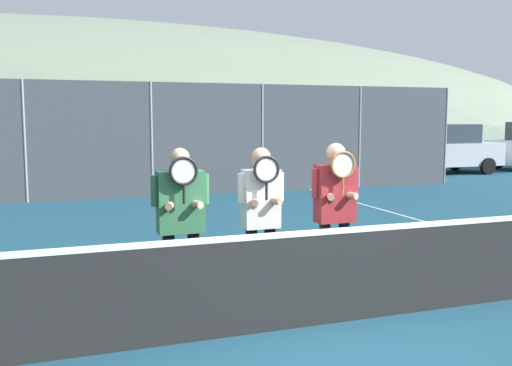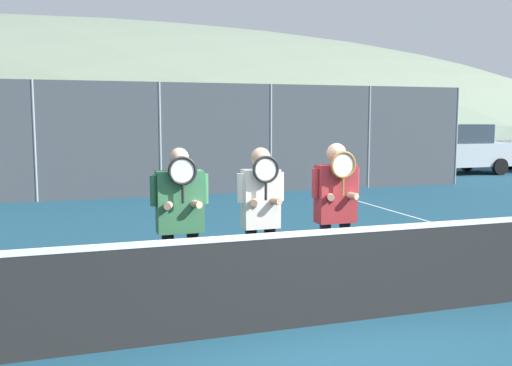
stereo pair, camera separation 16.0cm
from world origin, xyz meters
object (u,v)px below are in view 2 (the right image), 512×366
(car_center, at_px, (322,152))
(car_right_of_center, at_px, (450,149))
(player_leftmost, at_px, (180,214))
(car_left_of_center, at_px, (184,155))
(player_center_right, at_px, (336,204))
(player_center_left, at_px, (261,211))
(car_far_left, at_px, (8,158))

(car_center, distance_m, car_right_of_center, 4.93)
(player_leftmost, distance_m, car_center, 13.95)
(car_left_of_center, height_order, car_center, car_center)
(player_center_right, bearing_deg, car_left_of_center, 87.45)
(player_leftmost, bearing_deg, car_center, 59.13)
(player_center_left, height_order, car_left_of_center, player_center_left)
(player_center_left, height_order, player_center_right, player_center_right)
(player_leftmost, distance_m, player_center_left, 0.91)
(player_leftmost, height_order, car_center, same)
(player_center_left, bearing_deg, player_leftmost, 179.96)
(car_far_left, distance_m, car_left_of_center, 5.12)
(player_center_right, bearing_deg, player_center_left, 176.99)
(player_leftmost, bearing_deg, car_far_left, 103.26)
(car_far_left, bearing_deg, car_center, 0.68)
(player_center_right, relative_size, car_left_of_center, 0.40)
(player_leftmost, xyz_separation_m, car_right_of_center, (12.07, 11.59, -0.11))
(player_center_right, height_order, car_left_of_center, player_center_right)
(player_center_right, xyz_separation_m, car_left_of_center, (0.53, 11.86, -0.19))
(player_center_right, bearing_deg, car_right_of_center, 48.56)
(player_center_left, distance_m, car_center, 13.51)
(player_center_left, relative_size, car_far_left, 0.37)
(player_center_left, relative_size, car_center, 0.42)
(player_leftmost, distance_m, car_right_of_center, 16.74)
(player_leftmost, xyz_separation_m, player_center_right, (1.80, -0.05, 0.02))
(player_center_right, xyz_separation_m, car_far_left, (-4.60, 11.90, -0.17))
(player_leftmost, xyz_separation_m, player_center_left, (0.91, -0.00, -0.01))
(player_leftmost, bearing_deg, car_left_of_center, 78.84)
(car_center, bearing_deg, player_center_right, -114.02)
(player_center_left, relative_size, car_right_of_center, 0.38)
(car_far_left, height_order, car_center, car_center)
(car_right_of_center, bearing_deg, player_center_right, -131.44)
(car_far_left, height_order, car_left_of_center, car_far_left)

